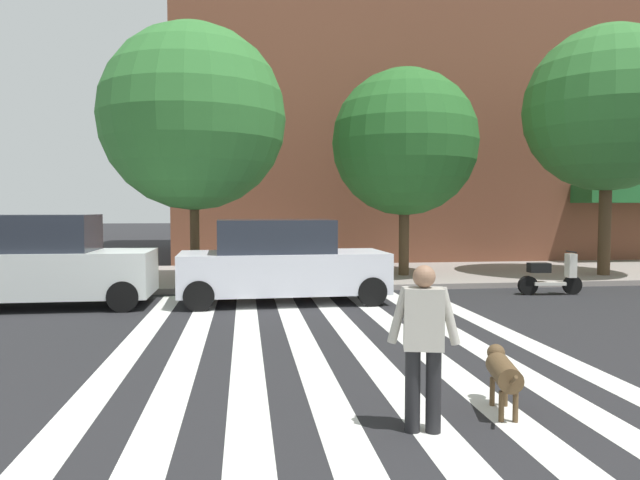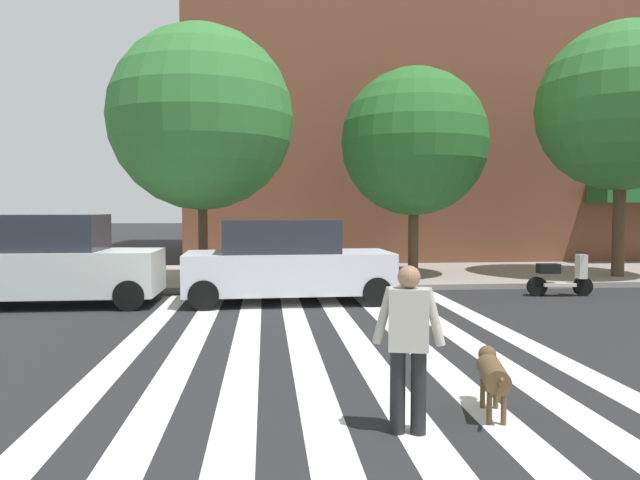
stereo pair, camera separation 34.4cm
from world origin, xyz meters
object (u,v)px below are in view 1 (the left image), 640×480
parked_car_behind_first (281,262)px  street_tree_further (608,109)px  parked_car_near_curb (44,263)px  dog_on_leash (503,371)px  street_tree_nearest (193,118)px  street_tree_middle (405,143)px  parked_scooter (550,276)px  pedestrian_dog_walker (424,338)px

parked_car_behind_first → street_tree_further: (10.09, 2.94, 4.25)m
parked_car_near_curb → street_tree_further: (15.32, 2.94, 4.21)m
street_tree_further → dog_on_leash: bearing=-128.0°
parked_car_behind_first → street_tree_further: bearing=16.3°
street_tree_nearest → street_tree_middle: 6.30m
street_tree_middle → parked_car_behind_first: bearing=-137.2°
dog_on_leash → parked_scooter: bearing=57.7°
street_tree_nearest → dog_on_leash: (4.06, -9.95, -4.15)m
parked_car_near_curb → parked_scooter: (12.07, 0.26, -0.49)m
parked_car_near_curb → street_tree_further: street_tree_further is taller
street_tree_middle → pedestrian_dog_walker: bearing=-104.9°
parked_scooter → street_tree_nearest: size_ratio=0.24×
parked_scooter → dog_on_leash: size_ratio=1.51×
dog_on_leash → street_tree_middle: bearing=79.5°
parked_car_near_curb → pedestrian_dog_walker: 10.05m
parked_car_behind_first → street_tree_further: 11.33m
street_tree_nearest → dog_on_leash: street_tree_nearest is taller
parked_car_behind_first → dog_on_leash: (1.90, -7.55, -0.49)m
street_tree_middle → dog_on_leash: size_ratio=5.76×
street_tree_further → parked_car_near_curb: bearing=-169.1°
parked_car_behind_first → street_tree_nearest: 4.88m
parked_car_behind_first → dog_on_leash: size_ratio=4.43×
parked_car_behind_first → street_tree_middle: size_ratio=0.77×
pedestrian_dog_walker → parked_car_near_curb: bearing=127.5°
street_tree_further → street_tree_nearest: bearing=-177.5°
dog_on_leash → parked_car_behind_first: bearing=104.1°
street_tree_middle → street_tree_further: bearing=-7.0°
parked_car_near_curb → street_tree_middle: 10.44m
pedestrian_dog_walker → street_tree_nearest: bearing=106.4°
parked_scooter → street_tree_further: street_tree_further is taller
parked_scooter → parked_car_behind_first: bearing=-177.8°
street_tree_further → street_tree_middle: bearing=173.0°
parked_car_near_curb → street_tree_middle: street_tree_middle is taller
parked_car_behind_first → parked_scooter: size_ratio=2.94×
parked_car_near_curb → street_tree_nearest: bearing=38.0°
parked_car_near_curb → dog_on_leash: (7.13, -7.55, -0.53)m
parked_scooter → street_tree_middle: street_tree_middle is taller
parked_car_behind_first → dog_on_leash: 7.80m
street_tree_middle → dog_on_leash: (-2.09, -11.25, -3.73)m
parked_car_behind_first → street_tree_middle: street_tree_middle is taller
street_tree_nearest → parked_scooter: bearing=-13.4°
parked_car_near_curb → street_tree_middle: size_ratio=0.73×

